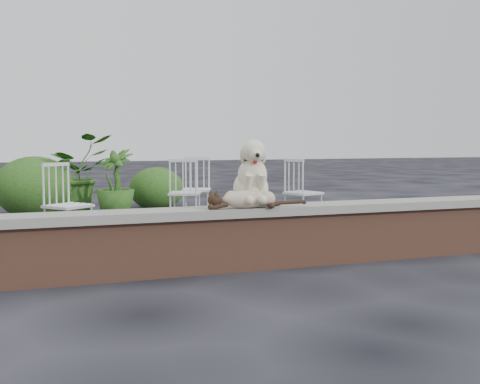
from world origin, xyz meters
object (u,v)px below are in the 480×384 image
object	(u,v)px
chair_e	(303,192)
potted_plant_b	(115,183)
potted_plant_a	(74,173)
chair_c	(185,192)
dog	(251,172)
chair_a	(68,204)
cat	(248,198)
chair_b	(196,189)

from	to	relation	value
chair_e	potted_plant_b	world-z (taller)	potted_plant_b
potted_plant_a	chair_c	bearing A→B (deg)	-54.89
chair_e	chair_c	bearing A→B (deg)	53.04
dog	chair_a	distance (m)	2.39
chair_a	potted_plant_a	xyz separation A→B (m)	(0.25, 3.11, 0.18)
dog	potted_plant_a	xyz separation A→B (m)	(-1.31, 4.87, -0.24)
chair_a	potted_plant_b	xyz separation A→B (m)	(0.83, 2.37, 0.06)
cat	chair_a	distance (m)	2.43
chair_a	chair_c	world-z (taller)	same
cat	chair_a	bearing A→B (deg)	136.67
dog	chair_b	xyz separation A→B (m)	(0.38, 3.38, -0.43)
chair_b	potted_plant_a	bearing A→B (deg)	158.13
chair_b	dog	bearing A→B (deg)	-77.01
dog	chair_c	size ratio (longest dim) A/B	0.67
cat	dog	bearing A→B (deg)	70.90
chair_c	chair_b	xyz separation A→B (m)	(0.30, 0.49, 0.00)
chair_a	chair_b	xyz separation A→B (m)	(1.94, 1.62, 0.00)
cat	potted_plant_a	xyz separation A→B (m)	(-1.23, 5.02, -0.02)
cat	potted_plant_a	size ratio (longest dim) A/B	0.85
chair_a	potted_plant_a	bearing A→B (deg)	46.69
chair_b	potted_plant_a	world-z (taller)	potted_plant_a
cat	chair_e	size ratio (longest dim) A/B	1.18
dog	chair_e	distance (m)	2.93
cat	potted_plant_a	bearing A→B (deg)	112.76
cat	chair_b	world-z (taller)	chair_b
chair_b	potted_plant_b	distance (m)	1.35
cat	chair_c	xyz separation A→B (m)	(0.16, 3.04, -0.20)
chair_c	dog	bearing A→B (deg)	110.34
chair_e	potted_plant_b	bearing A→B (deg)	34.94
potted_plant_a	potted_plant_b	bearing A→B (deg)	-52.01
chair_a	chair_e	xyz separation A→B (m)	(3.24, 0.60, 0.00)
potted_plant_a	chair_a	bearing A→B (deg)	-94.52
cat	chair_b	xyz separation A→B (m)	(0.46, 3.53, -0.20)
chair_e	potted_plant_b	size ratio (longest dim) A/B	0.88
dog	cat	bearing A→B (deg)	-109.10
chair_c	potted_plant_b	size ratio (longest dim) A/B	0.88
cat	potted_plant_b	xyz separation A→B (m)	(-0.65, 4.28, -0.14)
chair_a	potted_plant_a	size ratio (longest dim) A/B	0.72
potted_plant_b	chair_a	bearing A→B (deg)	-109.26
chair_a	potted_plant_b	size ratio (longest dim) A/B	0.88
chair_e	potted_plant_b	distance (m)	2.99
cat	potted_plant_b	size ratio (longest dim) A/B	1.04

